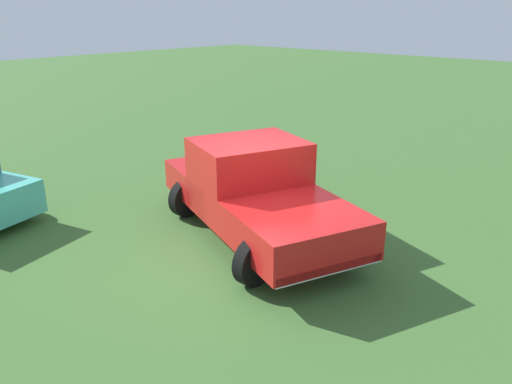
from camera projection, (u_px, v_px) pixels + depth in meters
The scene contains 2 objects.
ground_plane at pixel (252, 250), 9.18m from camera, with size 80.00×80.00×0.00m, color #3D662D.
pickup_truck at pixel (253, 188), 9.51m from camera, with size 3.59×5.31×1.81m.
Camera 1 is at (6.07, 5.64, 4.09)m, focal length 35.74 mm.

